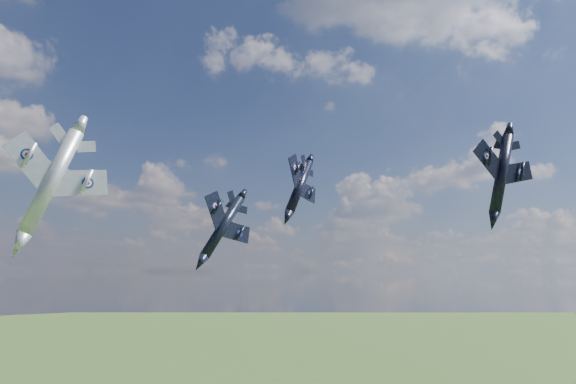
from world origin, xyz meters
TOP-DOWN VIEW (x-y plane):
  - jet_lead_navy at (0.11, 19.35)m, footprint 10.96×14.21m
  - jet_right_navy at (29.45, -1.09)m, footprint 14.44×17.15m
  - jet_high_navy at (24.95, 34.60)m, footprint 16.89×19.69m
  - jet_left_silver at (-22.16, 12.82)m, footprint 12.62×15.75m

SIDE VIEW (x-z plane):
  - jet_lead_navy at x=0.11m, z-range 73.82..81.56m
  - jet_left_silver at x=-22.16m, z-range 77.02..83.62m
  - jet_right_navy at x=29.45m, z-range 81.75..87.73m
  - jet_high_navy at x=24.95m, z-range 81.94..91.72m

